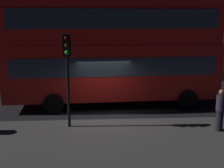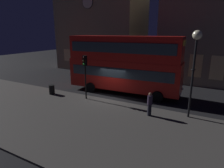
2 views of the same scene
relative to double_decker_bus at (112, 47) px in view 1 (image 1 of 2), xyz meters
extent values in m
plane|color=black|center=(-0.47, -2.01, -3.02)|extent=(80.00, 80.00, 0.00)
cube|color=#F9E09E|center=(-6.76, 6.81, -0.30)|extent=(1.30, 0.06, 2.37)
cube|color=#E5C67F|center=(-4.74, 6.81, -0.41)|extent=(1.30, 0.06, 2.23)
cube|color=#F9E09E|center=(3.75, 5.71, -0.75)|extent=(1.32, 0.06, 2.26)
cube|color=#F2D18C|center=(5.81, 5.71, -0.75)|extent=(1.32, 0.06, 2.44)
cube|color=#F9E09E|center=(7.88, 5.71, -0.80)|extent=(1.32, 0.06, 2.50)
cube|color=red|center=(0.00, 0.00, -1.16)|extent=(10.76, 3.04, 2.74)
cube|color=red|center=(0.00, 0.00, 1.31)|extent=(10.55, 2.98, 2.19)
cube|color=#2D3842|center=(0.00, 0.00, -0.82)|extent=(9.92, 3.05, 0.90)
cube|color=#2D3842|center=(0.00, 0.00, 1.42)|extent=(9.92, 3.05, 0.90)
cube|color=#F2D84C|center=(5.26, 0.26, 1.91)|extent=(0.15, 1.51, 0.44)
sphere|color=white|center=(5.30, 1.08, -2.18)|extent=(0.24, 0.24, 0.24)
sphere|color=white|center=(5.38, -0.56, -2.18)|extent=(0.24, 0.24, 0.24)
cylinder|color=black|center=(3.55, 1.48, -2.53)|extent=(0.99, 0.29, 0.98)
cylinder|color=black|center=(3.68, -1.13, -2.53)|extent=(0.99, 0.29, 0.98)
cylinder|color=black|center=(-2.99, 1.17, -2.53)|extent=(0.99, 0.29, 0.98)
cylinder|color=black|center=(-2.87, -1.45, -2.53)|extent=(0.99, 0.29, 0.98)
cylinder|color=black|center=(-1.98, -3.43, -1.44)|extent=(0.12, 0.12, 2.91)
cube|color=black|center=(-1.98, -3.43, 0.44)|extent=(0.33, 0.27, 0.85)
sphere|color=black|center=(-1.97, -3.58, 0.71)|extent=(0.17, 0.17, 0.17)
sphere|color=black|center=(-1.97, -3.58, 0.44)|extent=(0.17, 0.17, 0.17)
sphere|color=green|center=(-1.97, -3.58, 0.17)|extent=(0.17, 0.17, 0.17)
cylinder|color=black|center=(3.98, -4.23, -2.49)|extent=(0.28, 0.28, 0.82)
cylinder|color=#2D2338|center=(3.98, -4.23, -1.76)|extent=(0.35, 0.35, 0.64)
sphere|color=#8C664C|center=(3.98, -4.23, -1.33)|extent=(0.22, 0.22, 0.22)
camera|label=1|loc=(-0.92, -15.20, 1.55)|focal=48.26mm
camera|label=2|loc=(7.55, -16.37, 2.76)|focal=30.78mm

